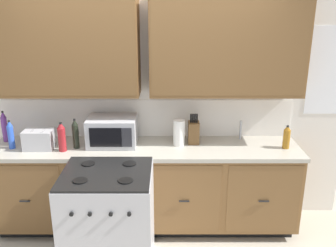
# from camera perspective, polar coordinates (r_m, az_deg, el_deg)

# --- Properties ---
(ground_plane) EXTENTS (8.00, 8.00, 0.00)m
(ground_plane) POSITION_cam_1_polar(r_m,az_deg,el_deg) (3.90, -3.68, -17.83)
(ground_plane) COLOR #B2A893
(wall_unit) EXTENTS (4.24, 0.40, 2.55)m
(wall_unit) POSITION_cam_1_polar(r_m,az_deg,el_deg) (3.69, -3.73, 8.52)
(wall_unit) COLOR white
(wall_unit) RESTS_ON ground_plane
(counter_run) EXTENTS (3.07, 0.64, 0.92)m
(counter_run) POSITION_cam_1_polar(r_m,az_deg,el_deg) (3.90, -3.53, -9.62)
(counter_run) COLOR black
(counter_run) RESTS_ON ground_plane
(stove_range) EXTENTS (0.76, 0.68, 0.95)m
(stove_range) POSITION_cam_1_polar(r_m,az_deg,el_deg) (3.39, -9.25, -14.57)
(stove_range) COLOR #B7B7BC
(stove_range) RESTS_ON ground_plane
(microwave) EXTENTS (0.48, 0.37, 0.28)m
(microwave) POSITION_cam_1_polar(r_m,az_deg,el_deg) (3.75, -8.75, -1.17)
(microwave) COLOR #B7B7BC
(microwave) RESTS_ON counter_run
(toaster) EXTENTS (0.28, 0.18, 0.19)m
(toaster) POSITION_cam_1_polar(r_m,az_deg,el_deg) (3.82, -19.42, -2.37)
(toaster) COLOR #B7B7BC
(toaster) RESTS_ON counter_run
(knife_block) EXTENTS (0.11, 0.14, 0.31)m
(knife_block) POSITION_cam_1_polar(r_m,az_deg,el_deg) (3.76, 3.72, -1.31)
(knife_block) COLOR brown
(knife_block) RESTS_ON counter_run
(sink_faucet) EXTENTS (0.02, 0.02, 0.20)m
(sink_faucet) POSITION_cam_1_polar(r_m,az_deg,el_deg) (3.94, 10.85, -0.94)
(sink_faucet) COLOR #B2B5BA
(sink_faucet) RESTS_ON counter_run
(paper_towel_roll) EXTENTS (0.12, 0.12, 0.26)m
(paper_towel_roll) POSITION_cam_1_polar(r_m,az_deg,el_deg) (3.70, 1.50, -1.40)
(paper_towel_roll) COLOR white
(paper_towel_roll) RESTS_ON counter_run
(bottle_red) EXTENTS (0.07, 0.07, 0.29)m
(bottle_red) POSITION_cam_1_polar(r_m,az_deg,el_deg) (3.69, -16.21, -2.04)
(bottle_red) COLOR maroon
(bottle_red) RESTS_ON counter_run
(bottle_amber) EXTENTS (0.07, 0.07, 0.23)m
(bottle_amber) POSITION_cam_1_polar(r_m,az_deg,el_deg) (3.80, 17.52, -1.98)
(bottle_amber) COLOR #9E6619
(bottle_amber) RESTS_ON counter_run
(bottle_blue) EXTENTS (0.06, 0.06, 0.29)m
(bottle_blue) POSITION_cam_1_polar(r_m,az_deg,el_deg) (3.92, -23.22, -1.63)
(bottle_blue) COLOR blue
(bottle_blue) RESTS_ON counter_run
(bottle_dark) EXTENTS (0.06, 0.06, 0.30)m
(bottle_dark) POSITION_cam_1_polar(r_m,az_deg,el_deg) (3.72, -14.23, -1.57)
(bottle_dark) COLOR black
(bottle_dark) RESTS_ON counter_run
(bottle_violet) EXTENTS (0.06, 0.06, 0.32)m
(bottle_violet) POSITION_cam_1_polar(r_m,az_deg,el_deg) (4.13, -24.01, -0.49)
(bottle_violet) COLOR #663384
(bottle_violet) RESTS_ON counter_run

